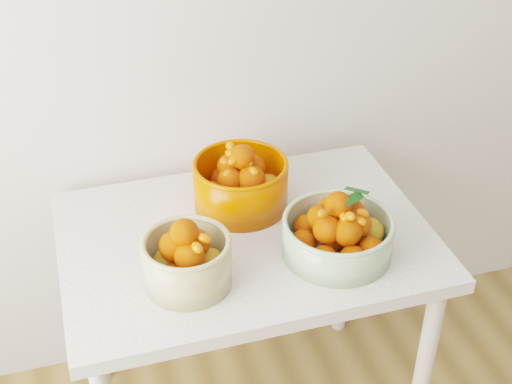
% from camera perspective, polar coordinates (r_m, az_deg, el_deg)
% --- Properties ---
extents(table, '(1.00, 0.70, 0.75)m').
position_cam_1_polar(table, '(2.00, -0.81, -5.56)').
color(table, silver).
rests_on(table, ground).
extents(bowl_cream, '(0.23, 0.23, 0.19)m').
position_cam_1_polar(bowl_cream, '(1.75, -5.52, -5.41)').
color(bowl_cream, tan).
rests_on(bowl_cream, table).
extents(bowl_green, '(0.36, 0.36, 0.19)m').
position_cam_1_polar(bowl_green, '(1.85, 6.59, -3.25)').
color(bowl_green, '#98B687').
rests_on(bowl_green, table).
extents(bowl_orange, '(0.34, 0.34, 0.19)m').
position_cam_1_polar(bowl_orange, '(2.01, -1.23, 0.77)').
color(bowl_orange, '#D54000').
rests_on(bowl_orange, table).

